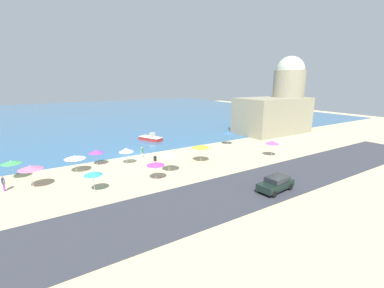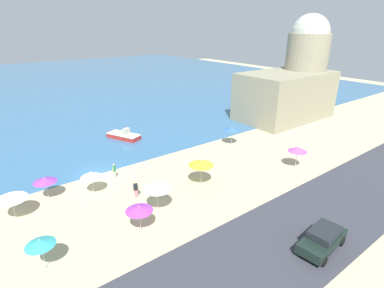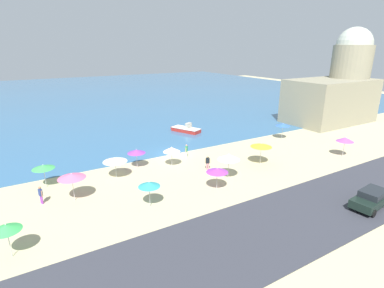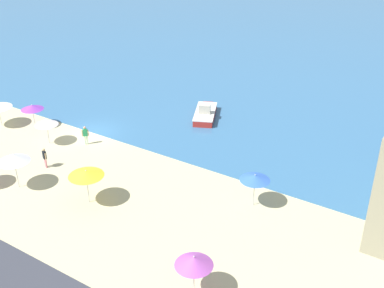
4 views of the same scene
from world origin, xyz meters
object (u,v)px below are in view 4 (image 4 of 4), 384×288
bather_1 (45,157)px  skiff_nearshore (205,113)px  beach_umbrella_9 (194,261)px  beach_umbrella_6 (14,158)px  beach_umbrella_10 (46,122)px  bather_2 (85,134)px  beach_umbrella_0 (32,107)px  beach_umbrella_3 (86,173)px  beach_umbrella_11 (255,178)px

bather_1 → skiff_nearshore: (5.53, 14.44, -0.47)m
beach_umbrella_9 → skiff_nearshore: size_ratio=0.49×
beach_umbrella_9 → beach_umbrella_6: bearing=173.2°
beach_umbrella_10 → bather_2: (2.76, 1.54, -1.04)m
bather_2 → beach_umbrella_0: bearing=179.9°
beach_umbrella_3 → beach_umbrella_0: bearing=153.6°
beach_umbrella_10 → bather_2: bearing=29.1°
beach_umbrella_6 → skiff_nearshore: bearing=73.9°
beach_umbrella_3 → bather_2: bearing=135.0°
beach_umbrella_3 → beach_umbrella_11: 11.15m
beach_umbrella_0 → beach_umbrella_9: beach_umbrella_9 is taller
beach_umbrella_3 → skiff_nearshore: beach_umbrella_3 is taller
beach_umbrella_0 → bather_1: bearing=-35.2°
beach_umbrella_11 → bather_1: beach_umbrella_11 is taller
bather_1 → beach_umbrella_9: bearing=-16.5°
beach_umbrella_10 → bather_2: size_ratio=1.39×
skiff_nearshore → bather_1: bearing=-110.9°
beach_umbrella_9 → beach_umbrella_10: beach_umbrella_9 is taller
beach_umbrella_6 → beach_umbrella_9: beach_umbrella_6 is taller
beach_umbrella_6 → bather_2: (-0.58, 7.47, -1.44)m
beach_umbrella_0 → beach_umbrella_3: bearing=-26.4°
beach_umbrella_6 → skiff_nearshore: (5.03, 17.43, -1.93)m
beach_umbrella_0 → beach_umbrella_3: 13.89m
bather_2 → skiff_nearshore: bearing=60.6°
beach_umbrella_9 → skiff_nearshore: beach_umbrella_9 is taller
beach_umbrella_3 → beach_umbrella_9: (10.53, -3.24, -0.12)m
beach_umbrella_11 → bather_2: 15.78m
beach_umbrella_9 → beach_umbrella_11: beach_umbrella_9 is taller
beach_umbrella_3 → beach_umbrella_9: beach_umbrella_3 is taller
beach_umbrella_3 → beach_umbrella_10: (-8.92, 4.62, -0.30)m
bather_2 → bather_1: bearing=-88.9°
beach_umbrella_9 → skiff_nearshore: (-11.08, 19.36, -1.72)m
beach_umbrella_11 → bather_2: size_ratio=1.45×
beach_umbrella_10 → skiff_nearshore: beach_umbrella_10 is taller
beach_umbrella_3 → bather_1: bearing=164.5°
beach_umbrella_10 → beach_umbrella_3: bearing=-27.4°
beach_umbrella_6 → beach_umbrella_11: size_ratio=1.13×
skiff_nearshore → beach_umbrella_3: bearing=-88.0°
beach_umbrella_9 → beach_umbrella_11: size_ratio=1.04×
skiff_nearshore → beach_umbrella_10: bearing=-126.0°
beach_umbrella_0 → beach_umbrella_6: beach_umbrella_6 is taller
beach_umbrella_0 → beach_umbrella_10: beach_umbrella_10 is taller
beach_umbrella_0 → skiff_nearshore: 15.58m
beach_umbrella_0 → bather_1: beach_umbrella_0 is taller
beach_umbrella_6 → skiff_nearshore: beach_umbrella_6 is taller
beach_umbrella_6 → skiff_nearshore: 18.25m
beach_umbrella_3 → bather_1: size_ratio=1.55×
beach_umbrella_11 → bather_1: bearing=-165.5°
beach_umbrella_11 → bather_2: (-15.72, 0.42, -1.22)m
beach_umbrella_11 → skiff_nearshore: bearing=134.2°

